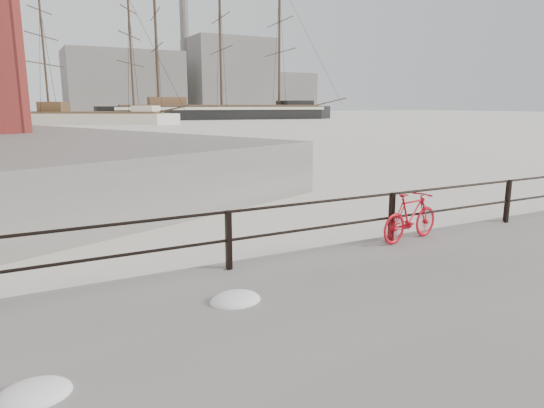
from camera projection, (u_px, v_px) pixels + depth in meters
name	position (u px, v px, depth m)	size (l,w,h in m)	color
ground	(498.00, 235.00, 11.52)	(400.00, 400.00, 0.00)	white
guardrail	(507.00, 201.00, 11.22)	(28.00, 0.10, 1.00)	black
bicycle	(411.00, 217.00, 9.71)	(1.63, 0.24, 0.98)	red
barque_black	(222.00, 119.00, 102.01)	(56.72, 18.56, 32.32)	black
schooner_mid	(93.00, 124.00, 76.43)	(29.79, 12.60, 21.35)	silver
industrial_west	(124.00, 84.00, 139.94)	(32.00, 18.00, 18.00)	gray
industrial_mid	(229.00, 77.00, 159.78)	(26.00, 20.00, 24.00)	gray
industrial_east	(282.00, 94.00, 175.71)	(20.00, 16.00, 14.00)	gray
smokestack	(185.00, 45.00, 156.10)	(2.80, 2.80, 44.00)	gray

